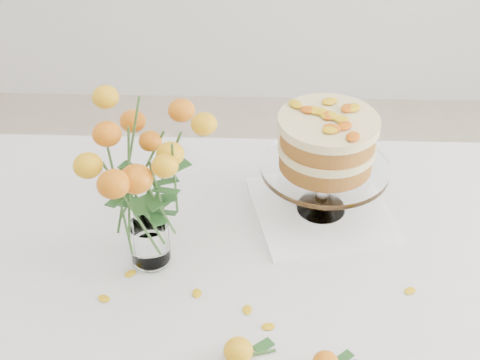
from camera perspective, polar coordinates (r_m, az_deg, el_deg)
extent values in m
cube|color=tan|center=(1.42, 1.57, -7.62)|extent=(1.40, 0.90, 0.04)
cylinder|color=tan|center=(2.04, -16.33, -7.15)|extent=(0.06, 0.06, 0.71)
cylinder|color=tan|center=(2.04, 19.33, -7.82)|extent=(0.06, 0.06, 0.71)
cube|color=white|center=(1.40, 1.58, -6.95)|extent=(1.42, 0.92, 0.01)
cube|color=white|center=(1.82, 1.68, 0.75)|extent=(1.42, 0.01, 0.20)
cube|color=white|center=(1.53, 6.89, -2.58)|extent=(0.35, 0.35, 0.01)
cylinder|color=white|center=(1.48, 7.09, -0.51)|extent=(0.03, 0.03, 0.09)
cylinder|color=white|center=(1.45, 7.24, 1.09)|extent=(0.28, 0.28, 0.01)
cylinder|color=#9A4C22|center=(1.44, 7.31, 1.92)|extent=(0.26, 0.26, 0.04)
cylinder|color=#FAEEA1|center=(1.42, 7.40, 2.88)|extent=(0.27, 0.27, 0.02)
cylinder|color=#9A4C22|center=(1.41, 7.49, 3.85)|extent=(0.26, 0.26, 0.04)
cylinder|color=#FAEEA1|center=(1.39, 7.59, 4.88)|extent=(0.27, 0.27, 0.02)
cylinder|color=white|center=(1.41, -7.52, -6.77)|extent=(0.06, 0.06, 0.01)
cylinder|color=white|center=(1.37, -7.69, -5.26)|extent=(0.08, 0.08, 0.09)
ellipsoid|color=orange|center=(1.21, -0.15, -14.36)|extent=(0.05, 0.05, 0.05)
cylinder|color=#345B24|center=(1.23, 1.59, -14.61)|extent=(0.06, 0.02, 0.01)
ellipsoid|color=gold|center=(1.33, -3.69, -9.63)|extent=(0.03, 0.02, 0.00)
ellipsoid|color=gold|center=(1.30, 0.63, -11.03)|extent=(0.03, 0.02, 0.00)
ellipsoid|color=gold|center=(1.28, 2.42, -12.40)|extent=(0.03, 0.02, 0.00)
ellipsoid|color=gold|center=(1.39, -9.34, -7.89)|extent=(0.03, 0.02, 0.00)
ellipsoid|color=gold|center=(1.35, -11.52, -9.90)|extent=(0.03, 0.02, 0.00)
ellipsoid|color=gold|center=(1.38, 14.30, -9.16)|extent=(0.03, 0.02, 0.00)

